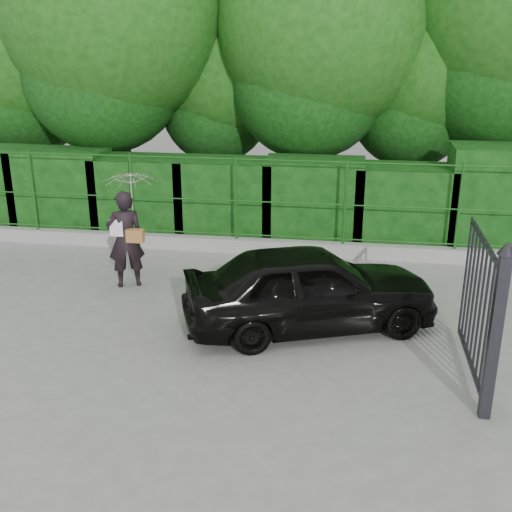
# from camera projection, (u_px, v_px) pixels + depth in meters

# --- Properties ---
(ground) EXTENTS (80.00, 80.00, 0.00)m
(ground) POSITION_uv_depth(u_px,v_px,m) (161.00, 347.00, 9.92)
(ground) COLOR gray
(kerb) EXTENTS (14.00, 0.25, 0.30)m
(kerb) POSITION_uv_depth(u_px,v_px,m) (219.00, 244.00, 14.06)
(kerb) COLOR #9E9E99
(kerb) RESTS_ON ground
(fence) EXTENTS (14.13, 0.06, 1.80)m
(fence) POSITION_uv_depth(u_px,v_px,m) (228.00, 198.00, 13.66)
(fence) COLOR #175116
(fence) RESTS_ON kerb
(hedge) EXTENTS (14.20, 1.20, 2.29)m
(hedge) POSITION_uv_depth(u_px,v_px,m) (232.00, 197.00, 14.69)
(hedge) COLOR black
(hedge) RESTS_ON ground
(trees) EXTENTS (17.10, 6.15, 8.08)m
(trees) POSITION_uv_depth(u_px,v_px,m) (289.00, 27.00, 15.37)
(trees) COLOR black
(trees) RESTS_ON ground
(gate) EXTENTS (0.22, 2.33, 2.36)m
(gate) POSITION_uv_depth(u_px,v_px,m) (488.00, 316.00, 8.22)
(gate) COLOR black
(gate) RESTS_ON ground
(woman) EXTENTS (1.04, 1.00, 2.19)m
(woman) POSITION_uv_depth(u_px,v_px,m) (129.00, 214.00, 11.78)
(woman) COLOR black
(woman) RESTS_ON ground
(car) EXTENTS (4.40, 2.94, 1.39)m
(car) POSITION_uv_depth(u_px,v_px,m) (310.00, 287.00, 10.36)
(car) COLOR black
(car) RESTS_ON ground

